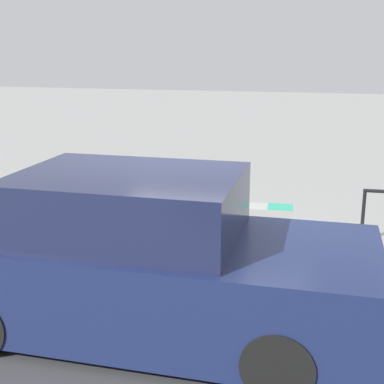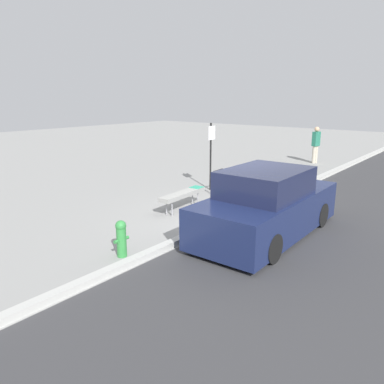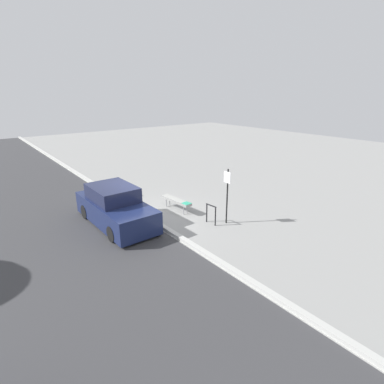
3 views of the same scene
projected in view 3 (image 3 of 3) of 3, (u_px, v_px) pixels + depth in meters
name	position (u px, v px, depth m)	size (l,w,h in m)	color
ground_plane	(147.00, 218.00, 12.91)	(60.00, 60.00, 0.00)	gray
road_strip	(10.00, 256.00, 9.91)	(60.00, 10.00, 0.01)	#38383A
curb	(147.00, 217.00, 12.89)	(60.00, 0.20, 0.13)	#B7B7B2
bench	(176.00, 201.00, 13.63)	(1.81, 0.47, 0.53)	#99999E
bike_rack	(211.00, 212.00, 12.20)	(0.55, 0.08, 0.83)	black
sign_post	(227.00, 191.00, 11.98)	(0.36, 0.08, 2.30)	black
fire_hydrant	(123.00, 189.00, 15.43)	(0.36, 0.22, 0.77)	#338C3F
parked_car_near	(115.00, 207.00, 12.16)	(4.36, 1.80, 1.59)	black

